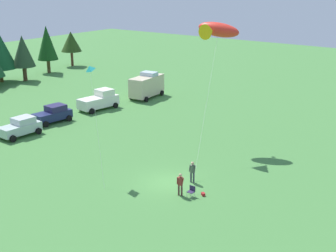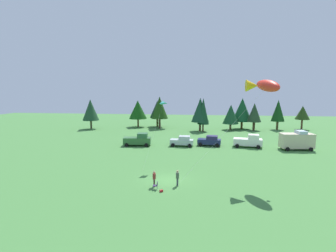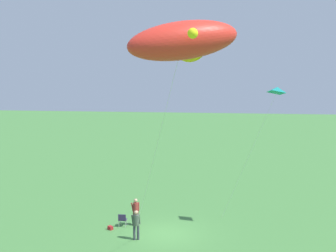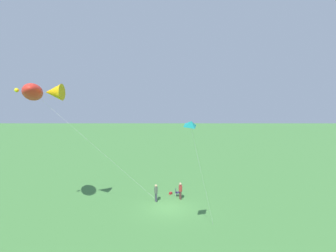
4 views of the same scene
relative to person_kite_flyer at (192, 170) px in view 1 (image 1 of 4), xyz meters
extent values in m
plane|color=#437D3B|center=(-1.20, 1.55, -1.02)|extent=(160.00, 160.00, 0.00)
cylinder|color=#363846|center=(0.04, -0.10, -0.60)|extent=(0.14, 0.14, 0.85)
cylinder|color=#363846|center=(-0.03, 0.11, -0.60)|extent=(0.14, 0.14, 0.85)
cylinder|color=#445244|center=(0.00, 0.00, 0.14)|extent=(0.43, 0.43, 0.62)
sphere|color=tan|center=(0.00, 0.00, 0.60)|extent=(0.24, 0.24, 0.24)
cylinder|color=#445244|center=(0.01, -0.21, 0.17)|extent=(0.14, 0.18, 0.56)
cylinder|color=#445244|center=(-0.12, 0.17, 0.17)|extent=(0.13, 0.16, 0.56)
cube|color=#2C2447|center=(-2.21, -1.33, -0.60)|extent=(0.49, 0.49, 0.04)
cube|color=#2C2447|center=(-1.99, -1.32, -0.40)|extent=(0.05, 0.48, 0.40)
cylinder|color=#A5A8AD|center=(-2.41, -1.54, -0.81)|extent=(0.03, 0.03, 0.42)
cylinder|color=#A5A8AD|center=(-2.43, -1.12, -0.81)|extent=(0.03, 0.03, 0.42)
cylinder|color=#A5A8AD|center=(-1.99, -1.53, -0.81)|extent=(0.03, 0.03, 0.42)
cylinder|color=#A5A8AD|center=(-2.01, -1.11, -0.81)|extent=(0.03, 0.03, 0.42)
cylinder|color=#4E2E2A|center=(-2.40, -0.64, -0.60)|extent=(0.14, 0.14, 0.85)
cylinder|color=#4E2E2A|center=(-2.49, -0.44, -0.60)|extent=(0.14, 0.14, 0.85)
cylinder|color=maroon|center=(-2.45, -0.54, 0.14)|extent=(0.45, 0.45, 0.62)
sphere|color=tan|center=(-2.45, -0.54, 0.60)|extent=(0.24, 0.24, 0.24)
cylinder|color=maroon|center=(-2.43, -0.74, 0.17)|extent=(0.16, 0.21, 0.56)
cylinder|color=maroon|center=(-2.58, -0.38, 0.17)|extent=(0.12, 0.12, 0.55)
cube|color=#A41D20|center=(-1.47, -1.94, -0.91)|extent=(0.37, 0.39, 0.22)
cube|color=#AFC0BC|center=(-0.98, 20.20, -0.23)|extent=(4.27, 1.97, 0.90)
cube|color=#B5BCC4|center=(-0.48, 20.18, 0.54)|extent=(2.06, 1.73, 0.65)
cylinder|color=black|center=(0.57, 21.13, -0.68)|extent=(0.69, 0.25, 0.68)
cylinder|color=black|center=(0.49, 19.15, -0.68)|extent=(0.69, 0.25, 0.68)
cylinder|color=black|center=(-2.45, 21.25, -0.68)|extent=(0.69, 0.25, 0.68)
cylinder|color=black|center=(-2.53, 19.27, -0.68)|extent=(0.69, 0.25, 0.68)
cube|color=navy|center=(4.06, 21.18, -0.23)|extent=(4.38, 2.26, 0.90)
cube|color=#24204B|center=(4.56, 21.12, 0.54)|extent=(2.17, 1.87, 0.65)
cylinder|color=black|center=(5.68, 21.99, -0.68)|extent=(0.70, 0.30, 0.68)
cylinder|color=black|center=(5.45, 20.02, -0.68)|extent=(0.70, 0.30, 0.68)
cylinder|color=black|center=(2.67, 22.33, -0.68)|extent=(0.70, 0.30, 0.68)
cylinder|color=black|center=(2.45, 20.36, -0.68)|extent=(0.70, 0.30, 0.68)
cube|color=white|center=(10.93, 20.84, -0.08)|extent=(5.23, 2.68, 1.20)
cube|color=white|center=(11.92, 20.70, 0.92)|extent=(2.04, 2.07, 0.80)
cylinder|color=black|center=(12.87, 21.67, -0.68)|extent=(0.70, 0.31, 0.68)
cylinder|color=black|center=(12.56, 19.51, -0.68)|extent=(0.70, 0.31, 0.68)
cylinder|color=black|center=(9.30, 22.17, -0.68)|extent=(0.70, 0.31, 0.68)
cylinder|color=black|center=(9.00, 20.01, -0.68)|extent=(0.70, 0.31, 0.68)
cube|color=beige|center=(18.95, 19.72, 0.57)|extent=(5.58, 2.70, 2.50)
cube|color=silver|center=(19.60, 19.78, 2.07)|extent=(1.59, 2.15, 0.50)
cylinder|color=black|center=(20.77, 21.09, -0.68)|extent=(0.70, 0.28, 0.68)
cylinder|color=black|center=(21.00, 18.72, -0.68)|extent=(0.70, 0.28, 0.68)
cylinder|color=black|center=(16.90, 20.72, -0.68)|extent=(0.70, 0.28, 0.68)
cylinder|color=black|center=(17.13, 18.35, -0.68)|extent=(0.70, 0.28, 0.68)
cylinder|color=#503D1C|center=(13.29, 43.61, 0.03)|extent=(0.56, 0.56, 2.10)
cylinder|color=#473421|center=(15.97, 41.37, 0.09)|extent=(0.63, 0.63, 2.23)
cone|color=#223C24|center=(15.97, 41.37, 3.59)|extent=(3.51, 3.51, 4.76)
cylinder|color=#4F3E24|center=(22.27, 43.31, 0.09)|extent=(0.56, 0.56, 2.23)
cone|color=#123F15|center=(22.27, 43.31, 3.97)|extent=(3.37, 3.37, 5.54)
cylinder|color=#563124|center=(28.83, 44.73, 0.30)|extent=(0.46, 0.46, 2.63)
cone|color=#253F15|center=(28.83, 44.73, 3.37)|extent=(3.64, 3.64, 3.52)
ellipsoid|color=red|center=(9.81, 3.73, 9.74)|extent=(2.85, 4.25, 1.81)
cone|color=yellow|center=(8.09, 3.73, 9.74)|extent=(1.34, 1.37, 1.37)
sphere|color=yellow|center=(10.86, 4.15, 9.89)|extent=(0.33, 0.33, 0.33)
cylinder|color=silver|center=(4.85, 1.78, 4.36)|extent=(9.93, 3.91, 10.76)
cylinder|color=#4C3823|center=(-0.10, -0.17, -1.02)|extent=(0.04, 0.04, 0.01)
pyramid|color=teal|center=(-2.75, 8.02, 7.59)|extent=(1.20, 1.24, 0.56)
cylinder|color=silver|center=(-3.79, 6.40, 3.20)|extent=(2.21, 3.17, 8.44)
cylinder|color=#4C3823|center=(-4.89, 4.83, -1.02)|extent=(0.04, 0.04, 0.01)
camera|label=1|loc=(-28.33, -18.33, 14.51)|focal=50.00mm
camera|label=2|loc=(2.33, -27.09, 9.28)|focal=28.00mm
camera|label=3|loc=(25.60, 5.43, 8.76)|focal=50.00mm
camera|label=4|loc=(-1.22, 25.15, 9.34)|focal=28.00mm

